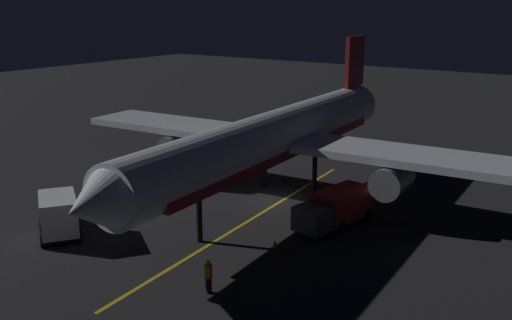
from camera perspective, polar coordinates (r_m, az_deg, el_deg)
ground_plane at (r=42.48m, az=1.55°, el=-4.12°), size 180.00×180.00×0.20m
apron_guide_stripe at (r=38.85m, az=-0.56°, el=-5.82°), size 2.51×27.85×0.01m
airliner at (r=41.70m, az=2.01°, el=2.18°), size 34.30×37.95×11.00m
baggage_truck at (r=38.18m, az=-18.66°, el=-4.97°), size 5.67×4.81×2.59m
catering_truck at (r=37.56m, az=7.78°, el=-4.74°), size 3.04×6.17×2.36m
ground_crew_worker at (r=29.36m, az=-4.64°, el=-11.20°), size 0.40×0.40×1.74m
traffic_cone_near_left at (r=34.47m, az=1.86°, el=-8.19°), size 0.50×0.50×0.55m
traffic_cone_near_right at (r=37.83m, az=6.84°, el=-6.12°), size 0.50×0.50×0.55m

